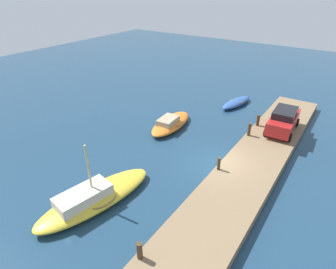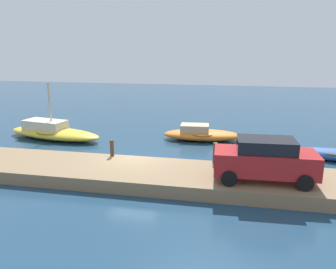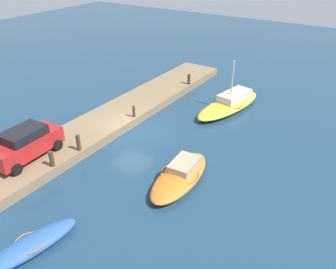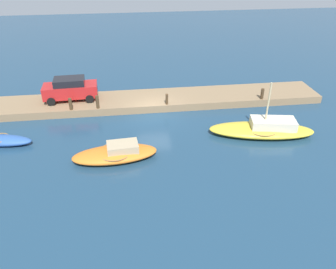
{
  "view_description": "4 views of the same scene",
  "coord_description": "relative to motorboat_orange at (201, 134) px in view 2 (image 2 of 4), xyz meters",
  "views": [
    {
      "loc": [
        -14.63,
        -5.94,
        11.0
      ],
      "look_at": [
        -0.13,
        3.94,
        1.27
      ],
      "focal_mm": 30.15,
      "sensor_mm": 36.0,
      "label": 1
    },
    {
      "loc": [
        5.07,
        -15.96,
        5.9
      ],
      "look_at": [
        1.47,
        1.61,
        1.33
      ],
      "focal_mm": 35.65,
      "sensor_mm": 36.0,
      "label": 2
    },
    {
      "loc": [
        15.94,
        13.46,
        11.44
      ],
      "look_at": [
        0.07,
        3.11,
        0.78
      ],
      "focal_mm": 36.95,
      "sensor_mm": 36.0,
      "label": 3
    },
    {
      "loc": [
        2.02,
        23.18,
        11.7
      ],
      "look_at": [
        -0.51,
        4.26,
        0.61
      ],
      "focal_mm": 36.08,
      "sensor_mm": 36.0,
      "label": 4
    }
  ],
  "objects": [
    {
      "name": "sailboat_yellow",
      "position": [
        -10.0,
        -1.63,
        0.05
      ],
      "size": [
        7.39,
        3.49,
        3.83
      ],
      "rotation": [
        0.0,
        0.0,
        -0.18
      ],
      "color": "gold",
      "rests_on": "ground_plane"
    },
    {
      "name": "mooring_post_mid_east",
      "position": [
        1.33,
        -6.22,
        0.67
      ],
      "size": [
        0.24,
        0.24,
        1.0
      ],
      "primitive_type": "cylinder",
      "color": "#47331E",
      "rests_on": "dock_platform"
    },
    {
      "name": "rowboat_blue",
      "position": [
        7.58,
        -2.74,
        -0.1
      ],
      "size": [
        4.49,
        2.03,
        0.61
      ],
      "rotation": [
        0.0,
        0.0,
        -0.19
      ],
      "color": "#2D569E",
      "rests_on": "ground_plane"
    },
    {
      "name": "dock_platform",
      "position": [
        -2.9,
        -7.72,
        -0.12
      ],
      "size": [
        27.61,
        3.51,
        0.59
      ],
      "primitive_type": "cube",
      "color": "#846B4C",
      "rests_on": "ground_plane"
    },
    {
      "name": "ground_plane",
      "position": [
        -2.9,
        -5.75,
        -0.41
      ],
      "size": [
        84.0,
        84.0,
        0.0
      ],
      "primitive_type": "plane",
      "color": "navy"
    },
    {
      "name": "mooring_post_mid_west",
      "position": [
        -3.94,
        -6.22,
        0.6
      ],
      "size": [
        0.2,
        0.2,
        0.85
      ],
      "primitive_type": "cylinder",
      "color": "#47331E",
      "rests_on": "dock_platform"
    },
    {
      "name": "parked_car",
      "position": [
        3.47,
        -8.07,
        1.1
      ],
      "size": [
        4.21,
        2.09,
        1.8
      ],
      "rotation": [
        0.0,
        0.0,
        0.04
      ],
      "color": "#B21E1E",
      "rests_on": "dock_platform"
    },
    {
      "name": "mooring_post_east",
      "position": [
        3.32,
        -6.22,
        0.63
      ],
      "size": [
        0.25,
        0.25,
        0.91
      ],
      "primitive_type": "cylinder",
      "color": "#47331E",
      "rests_on": "dock_platform"
    },
    {
      "name": "motorboat_orange",
      "position": [
        0.0,
        0.0,
        0.0
      ],
      "size": [
        5.28,
        2.38,
        1.05
      ],
      "rotation": [
        0.0,
        0.0,
        0.07
      ],
      "color": "orange",
      "rests_on": "ground_plane"
    }
  ]
}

